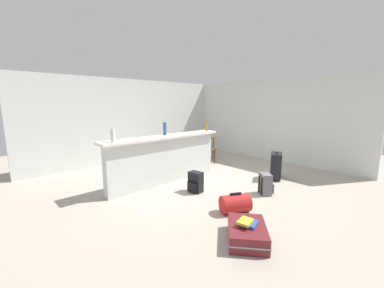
# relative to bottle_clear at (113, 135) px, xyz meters

# --- Properties ---
(ground_plane) EXTENTS (13.00, 13.00, 0.05)m
(ground_plane) POSITION_rel_bottle_clear_xyz_m (1.93, -0.51, -1.23)
(ground_plane) COLOR #ADA393
(wall_back) EXTENTS (6.60, 0.10, 2.50)m
(wall_back) POSITION_rel_bottle_clear_xyz_m (1.93, 2.54, 0.04)
(wall_back) COLOR silver
(wall_back) RESTS_ON ground_plane
(wall_right) EXTENTS (0.10, 6.00, 2.50)m
(wall_right) POSITION_rel_bottle_clear_xyz_m (4.98, -0.21, 0.04)
(wall_right) COLOR silver
(wall_right) RESTS_ON ground_plane
(partition_half_wall) EXTENTS (2.80, 0.20, 1.03)m
(partition_half_wall) POSITION_rel_bottle_clear_xyz_m (1.23, 0.06, -0.69)
(partition_half_wall) COLOR silver
(partition_half_wall) RESTS_ON ground_plane
(bar_countertop) EXTENTS (2.96, 0.40, 0.05)m
(bar_countertop) POSITION_rel_bottle_clear_xyz_m (1.23, 0.06, -0.15)
(bar_countertop) COLOR white
(bar_countertop) RESTS_ON partition_half_wall
(bottle_clear) EXTENTS (0.07, 0.07, 0.25)m
(bottle_clear) POSITION_rel_bottle_clear_xyz_m (0.00, 0.00, 0.00)
(bottle_clear) COLOR silver
(bottle_clear) RESTS_ON bar_countertop
(bottle_blue) EXTENTS (0.07, 0.07, 0.29)m
(bottle_blue) POSITION_rel_bottle_clear_xyz_m (1.27, 0.12, 0.02)
(bottle_blue) COLOR #284C89
(bottle_blue) RESTS_ON bar_countertop
(bottle_amber) EXTENTS (0.06, 0.06, 0.27)m
(bottle_amber) POSITION_rel_bottle_clear_xyz_m (2.51, 0.01, 0.01)
(bottle_amber) COLOR #9E661E
(bottle_amber) RESTS_ON bar_countertop
(dining_table) EXTENTS (1.10, 0.80, 0.74)m
(dining_table) POSITION_rel_bottle_clear_xyz_m (3.25, 1.21, -0.56)
(dining_table) COLOR brown
(dining_table) RESTS_ON ground_plane
(dining_chair_near_partition) EXTENTS (0.48, 0.48, 0.93)m
(dining_chair_near_partition) POSITION_rel_bottle_clear_xyz_m (3.15, 0.66, -0.69)
(dining_chair_near_partition) COLOR #4C331E
(dining_chair_near_partition) RESTS_ON ground_plane
(suitcase_flat_maroon) EXTENTS (0.85, 0.82, 0.22)m
(suitcase_flat_maroon) POSITION_rel_bottle_clear_xyz_m (0.62, -2.54, -1.10)
(suitcase_flat_maroon) COLOR maroon
(suitcase_flat_maroon) RESTS_ON ground_plane
(backpack_grey) EXTENTS (0.34, 0.34, 0.42)m
(backpack_grey) POSITION_rel_bottle_clear_xyz_m (2.27, -1.85, -1.01)
(backpack_grey) COLOR slate
(backpack_grey) RESTS_ON ground_plane
(backpack_black) EXTENTS (0.28, 0.30, 0.42)m
(backpack_black) POSITION_rel_bottle_clear_xyz_m (1.32, -0.82, -1.01)
(backpack_black) COLOR black
(backpack_black) RESTS_ON ground_plane
(suitcase_upright_black) EXTENTS (0.50, 0.42, 0.67)m
(suitcase_upright_black) POSITION_rel_bottle_clear_xyz_m (3.29, -1.52, -0.88)
(suitcase_upright_black) COLOR black
(suitcase_upright_black) RESTS_ON ground_plane
(duffel_bag_red) EXTENTS (0.56, 0.49, 0.34)m
(duffel_bag_red) POSITION_rel_bottle_clear_xyz_m (1.18, -1.93, -1.06)
(duffel_bag_red) COLOR red
(duffel_bag_red) RESTS_ON ground_plane
(book_stack) EXTENTS (0.31, 0.25, 0.07)m
(book_stack) POSITION_rel_bottle_clear_xyz_m (0.62, -2.55, -0.95)
(book_stack) COLOR #334C99
(book_stack) RESTS_ON suitcase_flat_maroon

